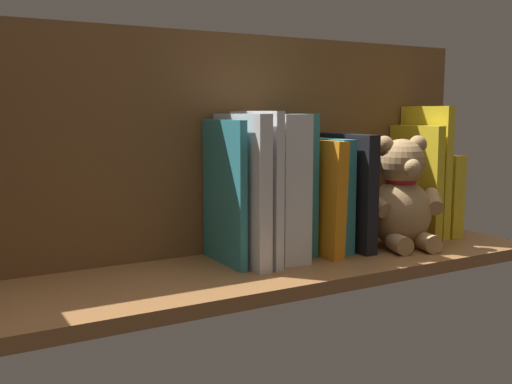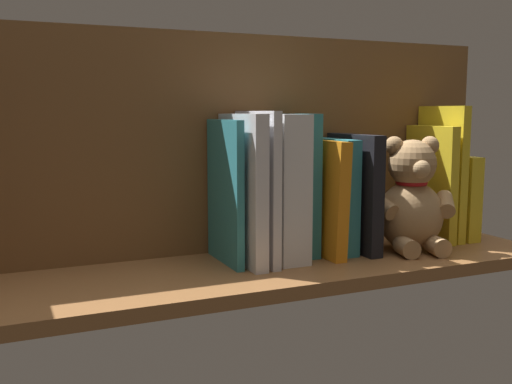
% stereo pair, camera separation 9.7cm
% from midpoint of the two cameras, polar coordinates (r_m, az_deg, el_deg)
% --- Properties ---
extents(ground_plane, '(1.08, 0.28, 0.02)m').
position_cam_midpoint_polar(ground_plane, '(1.00, -2.81, -7.65)').
color(ground_plane, brown).
extents(shelf_back_panel, '(1.08, 0.02, 0.39)m').
position_cam_midpoint_polar(shelf_back_panel, '(1.07, -5.72, 4.59)').
color(shelf_back_panel, brown).
rests_on(shelf_back_panel, ground_plane).
extents(book_0, '(0.03, 0.13, 0.17)m').
position_cam_midpoint_polar(book_0, '(1.27, 14.86, -0.20)').
color(book_0, yellow).
rests_on(book_0, ground_plane).
extents(book_1, '(0.02, 0.13, 0.26)m').
position_cam_midpoint_polar(book_1, '(1.24, 13.85, 1.93)').
color(book_1, yellow).
rests_on(book_1, ground_plane).
extents(book_2, '(0.02, 0.13, 0.23)m').
position_cam_midpoint_polar(book_2, '(1.23, 12.95, 0.98)').
color(book_2, yellow).
rests_on(book_2, ground_plane).
extents(teddy_bear, '(0.16, 0.15, 0.21)m').
position_cam_midpoint_polar(teddy_bear, '(1.13, 11.46, -0.61)').
color(teddy_bear, tan).
rests_on(teddy_bear, ground_plane).
extents(book_3, '(0.02, 0.16, 0.21)m').
position_cam_midpoint_polar(book_3, '(1.10, 6.19, 0.05)').
color(book_3, black).
rests_on(book_3, ground_plane).
extents(book_4, '(0.03, 0.13, 0.20)m').
position_cam_midpoint_polar(book_4, '(1.09, 4.34, -0.22)').
color(book_4, teal).
rests_on(book_4, ground_plane).
extents(book_5, '(0.03, 0.16, 0.20)m').
position_cam_midpoint_polar(book_5, '(1.06, 3.15, -0.46)').
color(book_5, orange).
rests_on(book_5, ground_plane).
extents(book_6, '(0.03, 0.12, 0.25)m').
position_cam_midpoint_polar(book_6, '(1.06, 1.04, 0.78)').
color(book_6, teal).
rests_on(book_6, ground_plane).
extents(dictionary_thick_white, '(0.05, 0.15, 0.25)m').
position_cam_midpoint_polar(dictionary_thick_white, '(1.02, -0.84, 0.50)').
color(dictionary_thick_white, white).
rests_on(dictionary_thick_white, ground_plane).
extents(book_7, '(0.01, 0.16, 0.25)m').
position_cam_midpoint_polar(book_7, '(1.00, -2.84, 0.47)').
color(book_7, silver).
rests_on(book_7, ground_plane).
extents(book_8, '(0.02, 0.16, 0.25)m').
position_cam_midpoint_polar(book_8, '(0.98, -4.23, 0.23)').
color(book_8, silver).
rests_on(book_8, ground_plane).
extents(book_9, '(0.01, 0.14, 0.24)m').
position_cam_midpoint_polar(book_9, '(0.98, -5.93, -0.07)').
color(book_9, teal).
rests_on(book_9, ground_plane).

